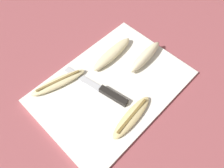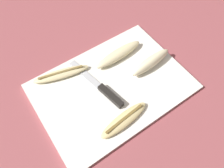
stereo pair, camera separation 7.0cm
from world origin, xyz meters
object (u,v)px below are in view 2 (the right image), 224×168
knife (105,91)px  banana_spotted_left (124,120)px  banana_soft_right (61,74)px  banana_bright_far (151,62)px  banana_cream_curved (119,54)px

knife → banana_spotted_left: 0.11m
banana_soft_right → banana_spotted_left: size_ratio=1.10×
banana_bright_far → banana_cream_curved: (-0.07, 0.09, -0.00)m
banana_soft_right → banana_bright_far: 0.30m
banana_soft_right → banana_spotted_left: (0.07, -0.25, -0.00)m
banana_bright_far → banana_spotted_left: bearing=-150.0°
banana_bright_far → banana_spotted_left: (-0.19, -0.11, -0.01)m
banana_bright_far → knife: bearing=179.7°
knife → banana_spotted_left: (-0.01, -0.11, 0.00)m
banana_soft_right → banana_bright_far: bearing=-26.8°
banana_soft_right → banana_spotted_left: 0.26m
knife → banana_soft_right: bearing=111.9°
banana_soft_right → knife: bearing=-58.2°
banana_bright_far → banana_cream_curved: bearing=125.9°
banana_soft_right → banana_cream_curved: (0.20, -0.04, 0.01)m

